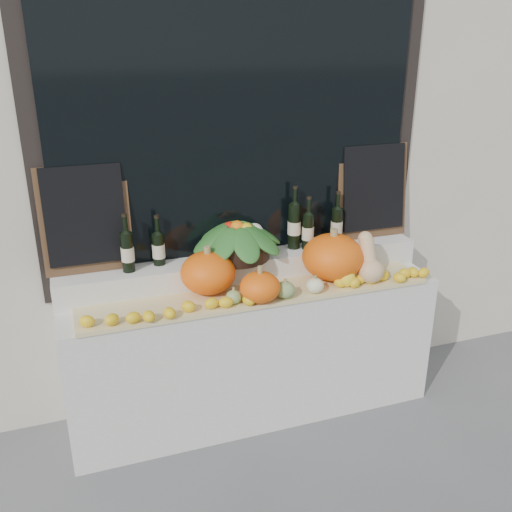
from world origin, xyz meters
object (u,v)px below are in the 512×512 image
at_px(pumpkin_left, 208,273).
at_px(produce_bowl, 237,239).
at_px(wine_bottle_tall, 294,226).
at_px(butternut_squash, 369,263).
at_px(pumpkin_right, 333,257).

relative_size(pumpkin_left, produce_bowl, 0.54).
bearing_deg(pumpkin_left, wine_bottle_tall, 17.09).
bearing_deg(wine_bottle_tall, produce_bowl, -174.48).
height_order(produce_bowl, wine_bottle_tall, wine_bottle_tall).
bearing_deg(pumpkin_left, butternut_squash, -9.49).
relative_size(pumpkin_right, produce_bowl, 0.64).
bearing_deg(butternut_squash, wine_bottle_tall, 135.02).
bearing_deg(pumpkin_right, wine_bottle_tall, 123.09).
relative_size(butternut_squash, produce_bowl, 0.50).
xyz_separation_m(pumpkin_left, pumpkin_right, (0.78, -0.05, 0.02)).
distance_m(pumpkin_left, wine_bottle_tall, 0.67).
height_order(pumpkin_left, pumpkin_right, pumpkin_right).
height_order(pumpkin_right, wine_bottle_tall, wine_bottle_tall).
distance_m(butternut_squash, wine_bottle_tall, 0.53).
xyz_separation_m(pumpkin_right, wine_bottle_tall, (-0.16, 0.24, 0.14)).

